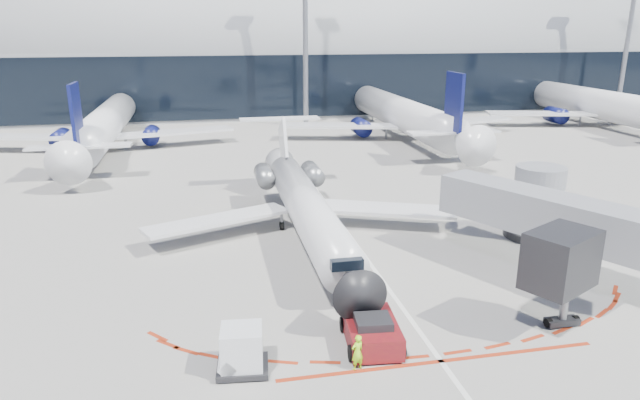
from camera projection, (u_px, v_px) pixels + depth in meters
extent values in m
plane|color=slate|center=(366.00, 257.00, 34.70)|extent=(260.00, 260.00, 0.00)
cube|color=silver|center=(357.00, 245.00, 36.57)|extent=(0.25, 40.00, 0.01)
cube|color=#9B2910|center=(441.00, 361.00, 23.93)|extent=(14.00, 0.25, 0.01)
cube|color=gray|center=(258.00, 80.00, 94.13)|extent=(150.00, 24.00, 10.00)
cylinder|color=gray|center=(257.00, 48.00, 92.67)|extent=(150.00, 24.00, 24.00)
cube|color=black|center=(266.00, 87.00, 82.84)|extent=(150.00, 0.20, 9.00)
cube|color=gray|center=(548.00, 215.00, 31.17)|extent=(8.22, 12.61, 2.30)
cube|color=black|center=(561.00, 259.00, 25.20)|extent=(3.86, 3.44, 2.60)
cylinder|color=gray|center=(565.00, 303.00, 26.43)|extent=(0.36, 0.36, 2.40)
cube|color=black|center=(562.00, 321.00, 26.72)|extent=(1.60, 0.60, 0.30)
cylinder|color=gray|center=(538.00, 202.00, 37.48)|extent=(3.20, 3.20, 4.80)
cylinder|color=black|center=(534.00, 233.00, 38.11)|extent=(4.00, 4.00, 0.50)
cylinder|color=gray|center=(305.00, 34.00, 76.97)|extent=(0.70, 0.70, 25.00)
cylinder|color=gray|center=(629.00, 33.00, 86.59)|extent=(0.70, 0.70, 25.00)
cylinder|color=silver|center=(307.00, 209.00, 36.86)|extent=(2.49, 20.31, 2.49)
cone|color=black|center=(352.00, 284.00, 26.13)|extent=(2.49, 2.58, 2.49)
cone|color=silver|center=(282.00, 167.00, 47.93)|extent=(2.49, 3.32, 2.49)
cube|color=black|center=(345.00, 261.00, 27.37)|extent=(1.57, 1.29, 0.51)
cube|color=silver|center=(218.00, 220.00, 37.30)|extent=(9.89, 5.86, 0.29)
cube|color=silver|center=(385.00, 209.00, 39.50)|extent=(9.89, 5.86, 0.29)
cube|color=silver|center=(283.00, 143.00, 46.41)|extent=(0.23, 4.33, 4.41)
cube|color=silver|center=(280.00, 119.00, 47.75)|extent=(6.65, 1.48, 0.15)
cylinder|color=slate|center=(264.00, 176.00, 44.04)|extent=(1.38, 3.14, 1.38)
cylinder|color=slate|center=(312.00, 173.00, 44.76)|extent=(1.38, 3.14, 1.38)
cylinder|color=black|center=(337.00, 293.00, 29.46)|extent=(0.20, 0.52, 0.52)
cylinder|color=black|center=(282.00, 226.00, 39.30)|extent=(0.28, 0.59, 0.59)
cylinder|color=black|center=(321.00, 223.00, 39.83)|extent=(0.28, 0.59, 0.59)
cylinder|color=gray|center=(337.00, 289.00, 29.39)|extent=(0.17, 0.17, 1.02)
cube|color=#5D0D16|center=(371.00, 332.00, 25.07)|extent=(2.53, 3.72, 0.99)
cube|color=black|center=(373.00, 322.00, 24.57)|extent=(1.66, 1.46, 0.39)
cylinder|color=gray|center=(361.00, 310.00, 27.45)|extent=(0.38, 2.87, 0.11)
cylinder|color=black|center=(352.00, 353.00, 23.89)|extent=(0.37, 0.73, 0.71)
cylinder|color=black|center=(401.00, 350.00, 24.10)|extent=(0.37, 0.73, 0.71)
cylinder|color=black|center=(344.00, 324.00, 26.19)|extent=(0.37, 0.73, 0.71)
cylinder|color=black|center=(388.00, 322.00, 26.41)|extent=(0.37, 0.73, 0.71)
imported|color=#ACF91A|center=(357.00, 352.00, 23.16)|extent=(0.67, 0.55, 1.57)
cube|color=black|center=(243.00, 367.00, 23.22)|extent=(2.23, 1.96, 0.23)
cube|color=silver|center=(242.00, 347.00, 22.95)|extent=(1.80, 1.71, 1.65)
cylinder|color=black|center=(221.00, 379.00, 22.52)|extent=(0.12, 0.22, 0.21)
cylinder|color=black|center=(263.00, 377.00, 22.68)|extent=(0.12, 0.22, 0.21)
cylinder|color=black|center=(223.00, 361.00, 23.80)|extent=(0.12, 0.22, 0.21)
cylinder|color=black|center=(263.00, 358.00, 23.96)|extent=(0.12, 0.22, 0.21)
cone|color=orange|center=(247.00, 345.00, 24.74)|extent=(0.34, 0.34, 0.47)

